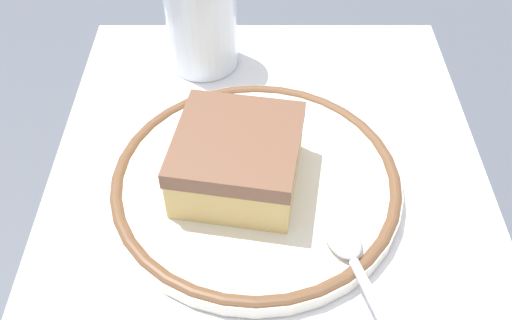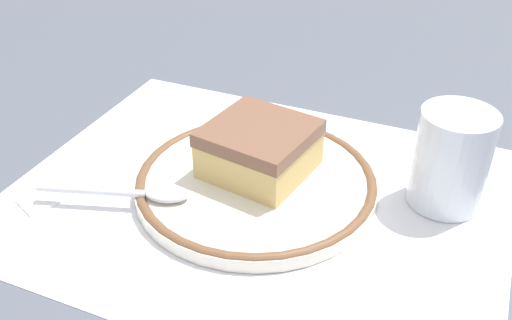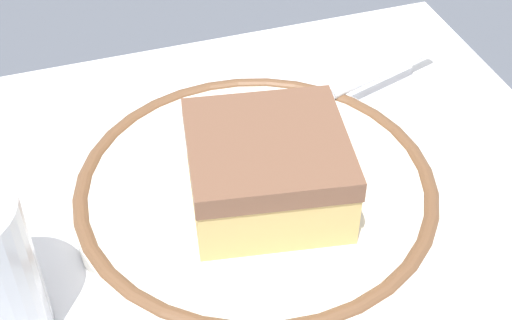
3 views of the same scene
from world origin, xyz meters
TOP-DOWN VIEW (x-y plane):
  - ground_plane at (0.00, 0.00)m, footprint 2.40×2.40m
  - placemat at (0.00, 0.00)m, footprint 0.44×0.35m
  - plate at (-0.01, 0.01)m, footprint 0.22×0.22m
  - cake_slice at (-0.01, 0.02)m, footprint 0.10×0.10m
  - spoon at (-0.09, -0.06)m, footprint 0.14×0.06m
  - cup at (0.16, 0.06)m, footprint 0.07×0.07m
  - sugar_packet at (-0.18, -0.08)m, footprint 0.05×0.06m

SIDE VIEW (x-z plane):
  - ground_plane at x=0.00m, z-range 0.00..0.00m
  - placemat at x=0.00m, z-range 0.00..0.00m
  - sugar_packet at x=-0.18m, z-range 0.00..0.01m
  - plate at x=-0.01m, z-range 0.00..0.02m
  - spoon at x=-0.09m, z-range 0.01..0.02m
  - cake_slice at x=-0.01m, z-range 0.01..0.06m
  - cup at x=0.16m, z-range 0.00..0.09m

